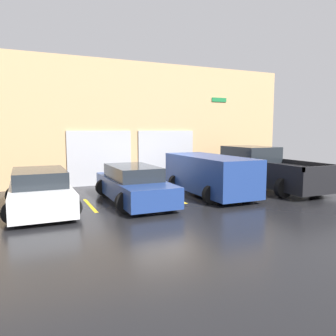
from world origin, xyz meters
TOP-DOWN VIEW (x-y plane):
  - ground_plane at (0.00, 0.00)m, footprint 28.00×28.00m
  - shophouse_building at (-0.00, 3.29)m, footprint 16.80×0.68m
  - pickup_truck at (4.74, -0.79)m, footprint 2.48×5.43m
  - sedan_white at (-4.74, -1.10)m, footprint 2.19×4.37m
  - sedan_side at (1.58, -1.12)m, footprint 2.21×4.68m
  - van_right at (-1.58, -1.10)m, footprint 2.15×4.74m
  - parking_stripe_left at (-3.16, -1.13)m, footprint 0.12×2.20m
  - parking_stripe_centre at (0.00, -1.13)m, footprint 0.12×2.20m
  - parking_stripe_right at (3.16, -1.13)m, footprint 0.12×2.20m
  - parking_stripe_far_right at (6.31, -1.13)m, footprint 0.12×2.20m

SIDE VIEW (x-z plane):
  - ground_plane at x=0.00m, z-range 0.00..0.00m
  - parking_stripe_left at x=-3.16m, z-range 0.00..0.01m
  - parking_stripe_centre at x=0.00m, z-range 0.00..0.01m
  - parking_stripe_right at x=3.16m, z-range 0.00..0.01m
  - parking_stripe_far_right at x=6.31m, z-range 0.00..0.01m
  - sedan_white at x=-4.74m, z-range -0.04..1.27m
  - van_right at x=-1.58m, z-range -0.03..1.26m
  - pickup_truck at x=4.74m, z-range -0.07..1.75m
  - sedan_side at x=1.58m, z-range 0.07..1.63m
  - shophouse_building at x=0.00m, z-range -0.03..5.84m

